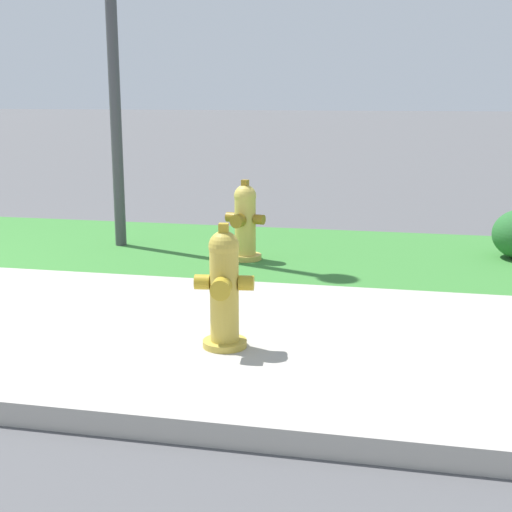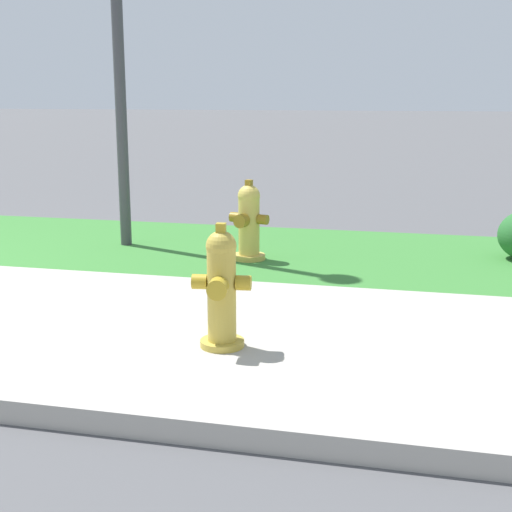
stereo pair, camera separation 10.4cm
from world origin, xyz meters
name	(u,v)px [view 1 (the left image)]	position (x,y,z in m)	size (l,w,h in m)	color
fire_hydrant_by_grass_verge	(224,289)	(4.21, -0.24, 0.37)	(0.36, 0.33, 0.76)	gold
fire_hydrant_across_street	(245,222)	(3.80, 2.07, 0.35)	(0.38, 0.35, 0.74)	gold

